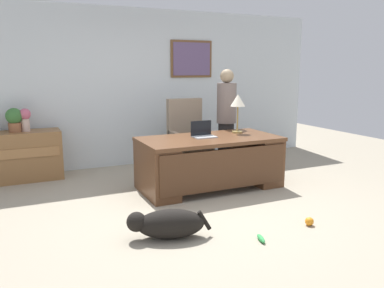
{
  "coord_description": "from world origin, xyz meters",
  "views": [
    {
      "loc": [
        -2.08,
        -4.09,
        1.69
      ],
      "look_at": [
        -0.04,
        0.3,
        0.75
      ],
      "focal_mm": 36.53,
      "sensor_mm": 36.0,
      "label": 1
    }
  ],
  "objects_px": {
    "person_standing": "(226,119)",
    "desk_lamp": "(238,103)",
    "vase_with_flowers": "(25,118)",
    "potted_plant": "(14,119)",
    "armchair": "(188,140)",
    "dog_toy_bone": "(261,238)",
    "desk": "(210,160)",
    "credenza": "(14,157)",
    "dog_toy_ball": "(309,221)",
    "laptop": "(203,133)",
    "dog_lying": "(167,224)"
  },
  "relations": [
    {
      "from": "person_standing",
      "to": "desk_lamp",
      "type": "height_order",
      "value": "person_standing"
    },
    {
      "from": "credenza",
      "to": "dog_toy_ball",
      "type": "bearing_deg",
      "value": -48.26
    },
    {
      "from": "laptop",
      "to": "dog_toy_ball",
      "type": "height_order",
      "value": "laptop"
    },
    {
      "from": "dog_lying",
      "to": "desk_lamp",
      "type": "xyz_separation_m",
      "value": [
        1.75,
        1.54,
        1.03
      ]
    },
    {
      "from": "dog_toy_ball",
      "to": "armchair",
      "type": "bearing_deg",
      "value": 95.19
    },
    {
      "from": "potted_plant",
      "to": "dog_lying",
      "type": "bearing_deg",
      "value": -65.59
    },
    {
      "from": "dog_lying",
      "to": "dog_toy_bone",
      "type": "xyz_separation_m",
      "value": [
        0.82,
        -0.46,
        -0.13
      ]
    },
    {
      "from": "dog_toy_bone",
      "to": "laptop",
      "type": "bearing_deg",
      "value": 81.39
    },
    {
      "from": "credenza",
      "to": "potted_plant",
      "type": "xyz_separation_m",
      "value": [
        0.05,
        0.0,
        0.57
      ]
    },
    {
      "from": "desk",
      "to": "armchair",
      "type": "height_order",
      "value": "armchair"
    },
    {
      "from": "desk",
      "to": "dog_lying",
      "type": "xyz_separation_m",
      "value": [
        -1.18,
        -1.33,
        -0.25
      ]
    },
    {
      "from": "person_standing",
      "to": "potted_plant",
      "type": "height_order",
      "value": "person_standing"
    },
    {
      "from": "potted_plant",
      "to": "desk_lamp",
      "type": "bearing_deg",
      "value": -23.62
    },
    {
      "from": "credenza",
      "to": "person_standing",
      "type": "distance_m",
      "value": 3.36
    },
    {
      "from": "desk_lamp",
      "to": "potted_plant",
      "type": "xyz_separation_m",
      "value": [
        -3.05,
        1.34,
        -0.23
      ]
    },
    {
      "from": "armchair",
      "to": "dog_toy_bone",
      "type": "height_order",
      "value": "armchair"
    },
    {
      "from": "laptop",
      "to": "desk",
      "type": "bearing_deg",
      "value": -56.31
    },
    {
      "from": "vase_with_flowers",
      "to": "dog_toy_bone",
      "type": "height_order",
      "value": "vase_with_flowers"
    },
    {
      "from": "desk",
      "to": "laptop",
      "type": "relative_size",
      "value": 6.14
    },
    {
      "from": "laptop",
      "to": "dog_toy_ball",
      "type": "relative_size",
      "value": 3.41
    },
    {
      "from": "vase_with_flowers",
      "to": "potted_plant",
      "type": "distance_m",
      "value": 0.15
    },
    {
      "from": "potted_plant",
      "to": "dog_toy_bone",
      "type": "bearing_deg",
      "value": -57.43
    },
    {
      "from": "laptop",
      "to": "potted_plant",
      "type": "distance_m",
      "value": 2.82
    },
    {
      "from": "desk_lamp",
      "to": "vase_with_flowers",
      "type": "bearing_deg",
      "value": 155.29
    },
    {
      "from": "desk",
      "to": "dog_toy_bone",
      "type": "relative_size",
      "value": 10.5
    },
    {
      "from": "person_standing",
      "to": "desk_lamp",
      "type": "distance_m",
      "value": 0.66
    },
    {
      "from": "armchair",
      "to": "dog_toy_ball",
      "type": "distance_m",
      "value": 2.73
    },
    {
      "from": "laptop",
      "to": "dog_toy_ball",
      "type": "xyz_separation_m",
      "value": [
        0.42,
        -1.78,
        -0.74
      ]
    },
    {
      "from": "vase_with_flowers",
      "to": "potted_plant",
      "type": "relative_size",
      "value": 0.96
    },
    {
      "from": "dog_toy_bone",
      "to": "desk_lamp",
      "type": "bearing_deg",
      "value": 65.21
    },
    {
      "from": "armchair",
      "to": "vase_with_flowers",
      "type": "height_order",
      "value": "armchair"
    },
    {
      "from": "desk",
      "to": "vase_with_flowers",
      "type": "xyz_separation_m",
      "value": [
        -2.33,
        1.55,
        0.55
      ]
    },
    {
      "from": "person_standing",
      "to": "dog_toy_ball",
      "type": "distance_m",
      "value": 2.62
    },
    {
      "from": "armchair",
      "to": "vase_with_flowers",
      "type": "distance_m",
      "value": 2.54
    },
    {
      "from": "dog_lying",
      "to": "dog_toy_ball",
      "type": "xyz_separation_m",
      "value": [
        1.53,
        -0.35,
        -0.11
      ]
    },
    {
      "from": "armchair",
      "to": "desk_lamp",
      "type": "relative_size",
      "value": 2.06
    },
    {
      "from": "desk_lamp",
      "to": "desk",
      "type": "bearing_deg",
      "value": -158.96
    },
    {
      "from": "desk",
      "to": "person_standing",
      "type": "bearing_deg",
      "value": 48.23
    },
    {
      "from": "dog_lying",
      "to": "vase_with_flowers",
      "type": "height_order",
      "value": "vase_with_flowers"
    },
    {
      "from": "vase_with_flowers",
      "to": "credenza",
      "type": "bearing_deg",
      "value": -179.6
    },
    {
      "from": "potted_plant",
      "to": "dog_toy_ball",
      "type": "xyz_separation_m",
      "value": [
        2.83,
        -3.23,
        -0.9
      ]
    },
    {
      "from": "person_standing",
      "to": "potted_plant",
      "type": "bearing_deg",
      "value": 166.36
    },
    {
      "from": "person_standing",
      "to": "armchair",
      "type": "bearing_deg",
      "value": 160.19
    },
    {
      "from": "armchair",
      "to": "credenza",
      "type": "bearing_deg",
      "value": 168.08
    },
    {
      "from": "armchair",
      "to": "dog_toy_ball",
      "type": "bearing_deg",
      "value": -84.81
    },
    {
      "from": "desk",
      "to": "dog_lying",
      "type": "relative_size",
      "value": 2.37
    },
    {
      "from": "person_standing",
      "to": "dog_toy_ball",
      "type": "xyz_separation_m",
      "value": [
        -0.35,
        -2.46,
        -0.82
      ]
    },
    {
      "from": "credenza",
      "to": "desk_lamp",
      "type": "height_order",
      "value": "desk_lamp"
    },
    {
      "from": "credenza",
      "to": "desk_lamp",
      "type": "relative_size",
      "value": 2.36
    },
    {
      "from": "credenza",
      "to": "laptop",
      "type": "bearing_deg",
      "value": -30.41
    }
  ]
}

